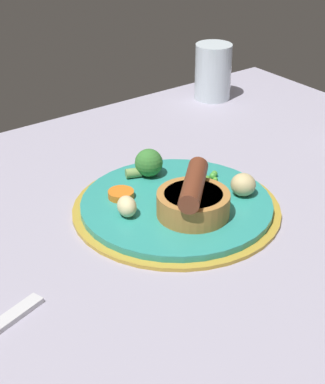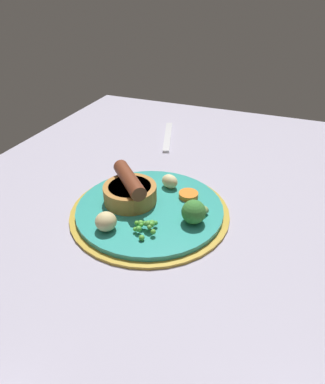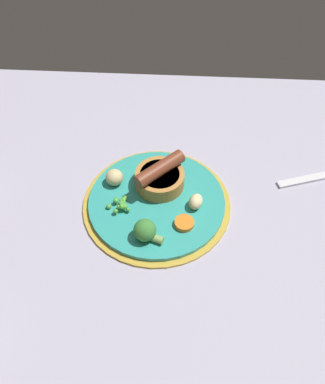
% 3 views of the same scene
% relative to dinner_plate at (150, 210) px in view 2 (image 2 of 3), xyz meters
% --- Properties ---
extents(dining_table, '(1.10, 0.80, 0.03)m').
position_rel_dinner_plate_xyz_m(dining_table, '(-0.04, -0.02, -0.02)').
color(dining_table, '#9E99AD').
rests_on(dining_table, ground).
extents(dinner_plate, '(0.28, 0.28, 0.01)m').
position_rel_dinner_plate_xyz_m(dinner_plate, '(0.00, 0.00, 0.00)').
color(dinner_plate, '#B79333').
rests_on(dinner_plate, dining_table).
extents(sausage_pudding, '(0.09, 0.09, 0.06)m').
position_rel_dinner_plate_xyz_m(sausage_pudding, '(-0.00, -0.04, 0.03)').
color(sausage_pudding, '#AD7538').
rests_on(sausage_pudding, dinner_plate).
extents(pea_pile, '(0.05, 0.04, 0.02)m').
position_rel_dinner_plate_xyz_m(pea_pile, '(0.06, 0.02, 0.02)').
color(pea_pile, green).
rests_on(pea_pile, dinner_plate).
extents(broccoli_floret_near, '(0.05, 0.04, 0.04)m').
position_rel_dinner_plate_xyz_m(broccoli_floret_near, '(0.01, 0.08, 0.03)').
color(broccoli_floret_near, '#387A33').
rests_on(broccoli_floret_near, dinner_plate).
extents(potato_chunk_0, '(0.03, 0.04, 0.03)m').
position_rel_dinner_plate_xyz_m(potato_chunk_0, '(-0.07, 0.01, 0.02)').
color(potato_chunk_0, beige).
rests_on(potato_chunk_0, dinner_plate).
extents(potato_chunk_2, '(0.05, 0.05, 0.03)m').
position_rel_dinner_plate_xyz_m(potato_chunk_2, '(0.08, -0.04, 0.02)').
color(potato_chunk_2, '#CCB77F').
rests_on(potato_chunk_2, dinner_plate).
extents(carrot_slice_5, '(0.04, 0.04, 0.01)m').
position_rel_dinner_plate_xyz_m(carrot_slice_5, '(-0.05, 0.05, 0.01)').
color(carrot_slice_5, orange).
rests_on(carrot_slice_5, dinner_plate).
extents(fork, '(0.18, 0.07, 0.01)m').
position_rel_dinner_plate_xyz_m(fork, '(-0.32, -0.09, -0.00)').
color(fork, silver).
rests_on(fork, dining_table).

